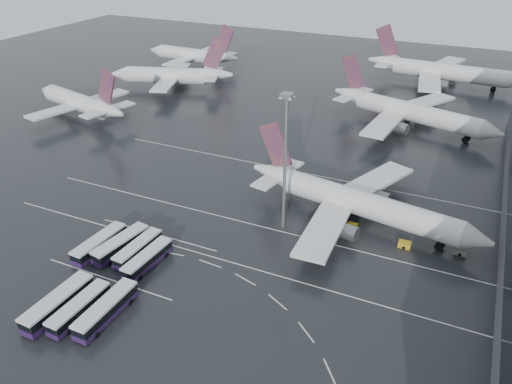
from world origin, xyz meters
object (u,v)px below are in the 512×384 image
at_px(bus_row_near_c, 138,249).
at_px(van_curve_a, 87,319).
at_px(airliner_gate_b, 408,112).
at_px(bus_row_far_b, 79,308).
at_px(bus_row_far_a, 58,303).
at_px(gse_cart_belly_a, 404,244).
at_px(gse_cart_belly_d, 460,251).
at_px(airliner_gate_c, 440,72).
at_px(gse_cart_belly_b, 404,221).
at_px(floodlight_mast, 286,147).
at_px(bus_row_near_a, 99,244).
at_px(bus_row_near_d, 147,259).
at_px(bus_row_near_b, 121,244).
at_px(airliner_main, 356,202).
at_px(gse_cart_belly_c, 353,226).
at_px(bus_row_far_c, 106,310).
at_px(jet_remote_mid, 174,76).
at_px(jet_remote_far, 194,56).
at_px(gse_cart_belly_e, 385,201).
at_px(jet_remote_west, 81,103).

relative_size(bus_row_near_c, van_curve_a, 2.14).
distance_m(airliner_gate_b, bus_row_far_b, 115.29).
xyz_separation_m(bus_row_far_a, gse_cart_belly_a, (49.16, 43.53, -1.22)).
xyz_separation_m(van_curve_a, gse_cart_belly_d, (53.54, 45.90, -0.13)).
height_order(airliner_gate_c, gse_cart_belly_b, airliner_gate_c).
xyz_separation_m(bus_row_far_b, gse_cart_belly_a, (45.29, 42.81, -1.01)).
xyz_separation_m(bus_row_far_b, floodlight_mast, (20.30, 39.57, 16.92)).
bearing_deg(gse_cart_belly_a, bus_row_near_c, -151.94).
relative_size(bus_row_near_a, gse_cart_belly_a, 5.34).
height_order(bus_row_near_d, gse_cart_belly_a, bus_row_near_d).
distance_m(bus_row_near_a, floodlight_mast, 41.47).
distance_m(gse_cart_belly_a, gse_cart_belly_d, 10.66).
xyz_separation_m(bus_row_near_d, bus_row_far_b, (-2.17, -15.93, 0.03)).
height_order(bus_row_near_b, floodlight_mast, floodlight_mast).
bearing_deg(airliner_main, gse_cart_belly_c, -69.00).
height_order(bus_row_far_c, gse_cart_belly_d, bus_row_far_c).
relative_size(airliner_gate_c, van_curve_a, 10.56).
relative_size(jet_remote_mid, floodlight_mast, 1.57).
height_order(jet_remote_far, bus_row_far_a, jet_remote_far).
height_order(bus_row_far_b, gse_cart_belly_e, bus_row_far_b).
xyz_separation_m(airliner_gate_c, van_curve_a, (-34.84, -161.87, -4.56)).
bearing_deg(airliner_main, van_curve_a, -112.34).
relative_size(van_curve_a, gse_cart_belly_a, 2.34).
bearing_deg(airliner_gate_b, bus_row_far_b, -89.45).
distance_m(airliner_main, airliner_gate_c, 112.75).
relative_size(airliner_main, bus_row_far_c, 4.11).
relative_size(bus_row_near_b, floodlight_mast, 0.45).
relative_size(jet_remote_far, bus_row_near_c, 3.74).
height_order(airliner_gate_c, bus_row_far_c, airliner_gate_c).
height_order(jet_remote_far, bus_row_far_b, jet_remote_far).
bearing_deg(jet_remote_far, bus_row_near_a, 116.03).
height_order(jet_remote_mid, gse_cart_belly_e, jet_remote_mid).
relative_size(jet_remote_mid, bus_row_near_b, 3.51).
bearing_deg(jet_remote_west, bus_row_near_b, 150.96).
height_order(airliner_main, gse_cart_belly_e, airliner_main).
bearing_deg(bus_row_far_c, bus_row_near_d, 8.90).
distance_m(airliner_main, gse_cart_belly_d, 22.91).
relative_size(bus_row_near_c, floodlight_mast, 0.41).
bearing_deg(jet_remote_mid, airliner_gate_b, 159.80).
bearing_deg(airliner_gate_c, airliner_main, -87.52).
xyz_separation_m(airliner_gate_c, gse_cart_belly_b, (6.63, -109.17, -4.81)).
height_order(airliner_gate_b, airliner_gate_c, airliner_gate_c).
distance_m(bus_row_far_c, gse_cart_belly_a, 58.15).
height_order(airliner_main, bus_row_far_b, airliner_main).
distance_m(airliner_gate_b, gse_cart_belly_d, 68.94).
xyz_separation_m(airliner_main, gse_cart_belly_d, (22.32, -3.27, -3.98)).
relative_size(bus_row_far_a, bus_row_far_b, 1.13).
xyz_separation_m(airliner_gate_c, jet_remote_far, (-101.28, -17.70, -0.23)).
distance_m(bus_row_near_b, bus_row_far_c, 18.85).
bearing_deg(jet_remote_far, van_curve_a, 117.45).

